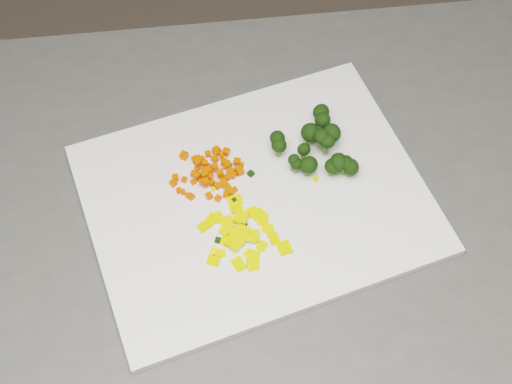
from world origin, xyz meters
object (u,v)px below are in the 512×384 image
counter_block (265,346)px  carrot_pile (208,170)px  cutting_board (256,198)px  pepper_pile (245,231)px  broccoli_pile (318,142)px

counter_block → carrot_pile: bearing=112.0°
cutting_board → carrot_pile: size_ratio=4.50×
carrot_pile → pepper_pile: size_ratio=0.86×
cutting_board → carrot_pile: bearing=125.3°
counter_block → cutting_board: (0.00, 0.04, 0.46)m
broccoli_pile → counter_block: bearing=-150.7°
carrot_pile → cutting_board: bearing=-54.7°
counter_block → cutting_board: cutting_board is taller
counter_block → carrot_pile: 0.49m
counter_block → cutting_board: size_ratio=2.46×
cutting_board → pepper_pile: size_ratio=3.88×
pepper_pile → broccoli_pile: size_ratio=0.97×
counter_block → pepper_pile: 0.47m
counter_block → broccoli_pile: size_ratio=9.21×
carrot_pile → counter_block: bearing=-68.0°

